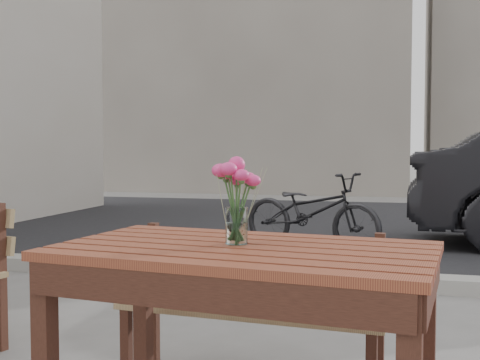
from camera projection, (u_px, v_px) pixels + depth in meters
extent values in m
cube|color=black|center=(351.00, 225.00, 8.86)|extent=(30.00, 8.00, 0.00)
cube|color=gray|center=(320.00, 278.00, 4.98)|extent=(30.00, 0.25, 0.12)
cube|color=gray|center=(256.00, 42.00, 16.16)|extent=(8.00, 3.00, 8.00)
cube|color=maroon|center=(244.00, 251.00, 2.09)|extent=(1.37, 0.91, 0.03)
cube|color=black|center=(143.00, 321.00, 2.62)|extent=(0.07, 0.07, 0.76)
cube|color=black|center=(426.00, 354.00, 2.20)|extent=(0.07, 0.07, 0.76)
cube|color=olive|center=(250.00, 310.00, 2.76)|extent=(1.27, 0.44, 0.03)
cube|color=olive|center=(262.00, 258.00, 2.93)|extent=(1.24, 0.13, 0.34)
cube|color=black|center=(125.00, 347.00, 2.82)|extent=(0.05, 0.05, 0.41)
cube|color=black|center=(153.00, 296.00, 3.08)|extent=(0.05, 0.05, 0.75)
cube|color=black|center=(379.00, 316.00, 2.71)|extent=(0.05, 0.05, 0.75)
cylinder|color=white|center=(237.00, 226.00, 2.13)|extent=(0.08, 0.08, 0.13)
cylinder|color=#37642F|center=(237.00, 207.00, 2.12)|extent=(0.05, 0.05, 0.26)
imported|color=black|center=(311.00, 211.00, 6.67)|extent=(1.77, 1.15, 0.88)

